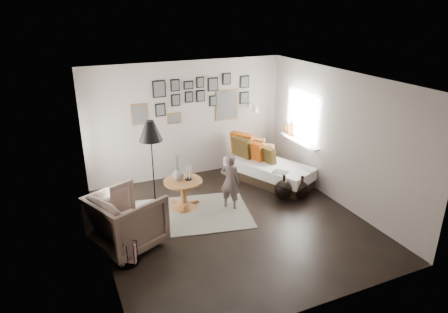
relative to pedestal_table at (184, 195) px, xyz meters
name	(u,v)px	position (x,y,z in m)	size (l,w,h in m)	color
ground	(233,222)	(0.63, -0.89, -0.27)	(4.80, 4.80, 0.00)	black
wall_back	(187,120)	(0.63, 1.51, 1.03)	(4.50, 4.50, 0.00)	#9D928A
wall_front	(319,222)	(0.63, -3.29, 1.03)	(4.50, 4.50, 0.00)	#9D928A
wall_left	(97,178)	(-1.62, -0.89, 1.03)	(4.80, 4.80, 0.00)	#9D928A
wall_right	(339,139)	(2.88, -0.89, 1.03)	(4.80, 4.80, 0.00)	#9D928A
ceiling	(234,80)	(0.63, -0.89, 2.33)	(4.80, 4.80, 0.00)	white
door_left	(90,165)	(-1.61, 0.31, 0.78)	(0.00, 2.14, 2.14)	white
window_right	(296,137)	(2.80, 0.45, 0.66)	(0.15, 1.32, 1.30)	white
gallery_wall	(199,99)	(0.92, 1.49, 1.48)	(2.74, 0.03, 1.08)	brown
wall_sconce	(255,109)	(2.18, 1.24, 1.20)	(0.18, 0.36, 0.16)	white
rug	(193,214)	(0.07, -0.32, -0.26)	(2.13, 1.49, 0.01)	beige
pedestal_table	(184,195)	(0.00, 0.00, 0.00)	(0.74, 0.74, 0.58)	brown
vase	(178,173)	(-0.08, 0.02, 0.47)	(0.21, 0.21, 0.53)	black
candles	(188,173)	(0.11, 0.00, 0.44)	(0.13, 0.13, 0.27)	black
daybed	(267,167)	(2.11, 0.48, 0.05)	(1.59, 2.14, 0.97)	black
magazine_on_daybed	(280,172)	(2.06, -0.17, 0.19)	(0.22, 0.30, 0.02)	black
armchair	(127,221)	(-1.25, -0.87, 0.20)	(1.00, 1.03, 0.93)	brown
armchair_cushion	(128,218)	(-1.22, -0.82, 0.21)	(0.42, 0.42, 0.11)	beige
floor_lamp	(151,134)	(-0.55, 0.04, 1.29)	(0.42, 0.42, 1.81)	black
magazine_basket	(127,252)	(-1.37, -1.35, -0.06)	(0.43, 0.43, 0.41)	black
demijohn_large	(283,190)	(1.95, -0.49, -0.06)	(0.36, 0.36, 0.55)	black
demijohn_small	(301,190)	(2.30, -0.61, -0.08)	(0.32, 0.32, 0.50)	black
child	(230,182)	(0.82, -0.36, 0.28)	(0.40, 0.26, 1.10)	brown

